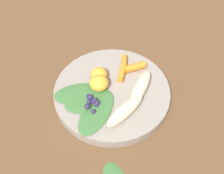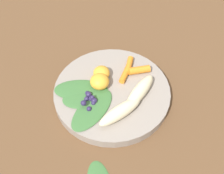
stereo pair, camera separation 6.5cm
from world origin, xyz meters
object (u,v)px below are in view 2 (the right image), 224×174
(bowl, at_px, (112,93))
(orange_segment_near, at_px, (100,81))
(banana_peeled_left, at_px, (140,91))
(banana_peeled_right, at_px, (122,111))

(bowl, relative_size, orange_segment_near, 6.11)
(bowl, distance_m, orange_segment_near, 0.04)
(bowl, xyz_separation_m, orange_segment_near, (0.02, 0.03, 0.03))
(banana_peeled_left, bearing_deg, bowl, 109.68)
(bowl, xyz_separation_m, banana_peeled_left, (-0.03, -0.06, 0.03))
(bowl, distance_m, banana_peeled_right, 0.08)
(bowl, bearing_deg, banana_peeled_left, -118.28)
(banana_peeled_left, height_order, banana_peeled_right, same)
(bowl, relative_size, banana_peeled_right, 2.49)
(bowl, height_order, orange_segment_near, orange_segment_near)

